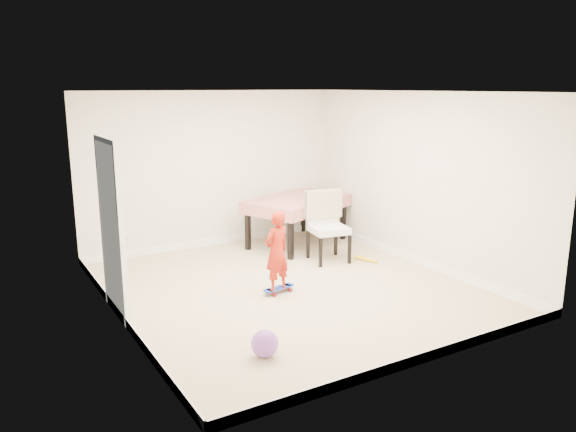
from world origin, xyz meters
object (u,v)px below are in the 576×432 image
skateboard (279,290)px  balloon (265,344)px  child (277,254)px  dining_table (297,221)px  dining_chair (329,227)px

skateboard → balloon: balloon is taller
balloon → child: bearing=56.6°
skateboard → child: child is taller
dining_table → balloon: dining_table is taller
dining_table → child: child is taller
dining_chair → balloon: 3.33m
dining_table → dining_chair: (-0.08, -1.06, 0.13)m
balloon → dining_chair: bearing=44.2°
dining_table → skateboard: bearing=-149.1°
balloon → skateboard: bearing=55.8°
skateboard → balloon: size_ratio=1.75×
dining_chair → child: 1.62m
child → balloon: child is taller
dining_table → balloon: (-2.45, -3.37, -0.27)m
dining_table → skateboard: (-1.44, -1.88, -0.37)m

